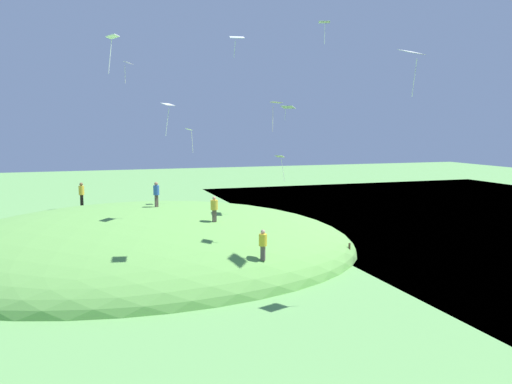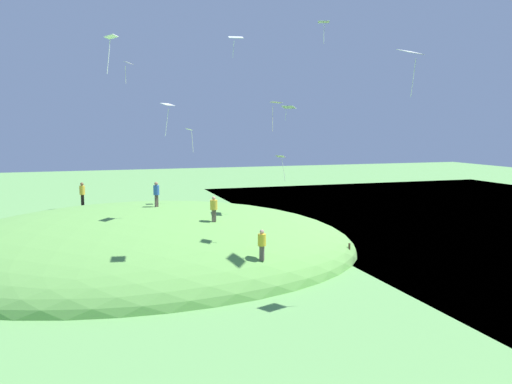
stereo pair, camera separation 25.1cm
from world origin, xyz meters
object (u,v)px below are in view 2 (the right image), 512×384
Objects in this scene: kite_2 at (324,24)px; kite_5 at (190,132)px; person_on_hilltop at (196,211)px; kite_1 at (111,40)px; kite_9 at (128,65)px; mooring_post at (349,252)px; person_watching_kites at (262,241)px; person_near_shore at (82,191)px; kite_8 at (168,107)px; kite_7 at (236,38)px; kite_0 at (289,107)px; kite_3 at (276,104)px; person_with_child at (156,191)px; kite_4 at (281,159)px; kite_6 at (411,54)px; person_walking_path at (214,206)px.

kite_2 reaches higher than kite_5.
kite_1 reaches higher than person_on_hilltop.
mooring_post is (-13.39, 9.20, -12.88)m from kite_9.
person_near_shore reaches higher than person_watching_kites.
kite_8 is 15.21m from mooring_post.
kite_7 is at bearing 92.21° from kite_5.
mooring_post is (-0.40, 10.26, -9.99)m from kite_0.
kite_3 is at bearing 141.03° from kite_9.
kite_2 is at bearing 141.61° from person_near_shore.
kite_3 reaches higher than mooring_post.
kite_1 is 6.19m from kite_7.
person_near_shore is at bearing -72.38° from person_with_child.
person_near_shore is 1.39× the size of kite_0.
kite_7 reaches higher than person_near_shore.
person_near_shore reaches higher than mooring_post.
kite_1 is 22.03m from kite_4.
kite_2 is 0.71× the size of kite_5.
kite_6 reaches higher than person_watching_kites.
kite_3 is (-10.69, -6.79, -2.49)m from kite_1.
kite_0 is at bearing 145.48° from kite_4.
kite_7 is 14.21m from kite_9.
kite_6 is at bearing 87.69° from kite_0.
person_near_shore is 13.70m from person_walking_path.
kite_1 reaches higher than kite_8.
person_with_child is 0.96× the size of person_on_hilltop.
kite_3 is 8.38m from kite_7.
mooring_post is at bearing 172.46° from person_walking_path.
person_walking_path is 0.92× the size of kite_5.
kite_5 is (1.97, -10.24, 5.92)m from person_watching_kites.
person_on_hilltop is at bearing -131.56° from person_with_child.
kite_7 is (-6.16, -0.40, 0.46)m from kite_1.
kite_7 is 0.73× the size of kite_9.
kite_7 reaches higher than kite_6.
kite_2 reaches higher than person_near_shore.
kite_0 reaches higher than person_walking_path.
kite_4 is (-14.33, -15.35, -6.64)m from kite_1.
mooring_post is at bearing -162.74° from kite_1.
person_walking_path reaches higher than person_watching_kites.
person_walking_path is 6.70m from kite_8.
kite_0 is 1.18× the size of kite_7.
person_with_child reaches higher than person_watching_kites.
kite_1 is at bearing 3.68° from kite_7.
kite_7 is at bearing 53.79° from person_watching_kites.
kite_9 is at bearing -97.59° from kite_1.
kite_9 reaches higher than person_on_hilltop.
kite_0 is at bearing -175.46° from person_near_shore.
kite_3 is 0.88× the size of kite_4.
kite_0 reaches higher than person_on_hilltop.
kite_0 is 9.20m from kite_3.
person_on_hilltop is 1.60× the size of kite_7.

